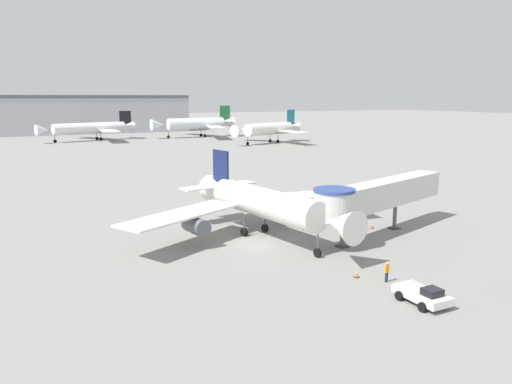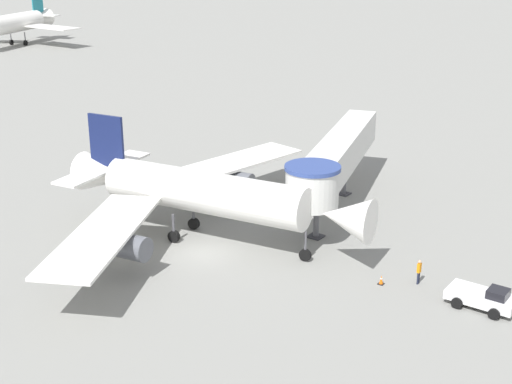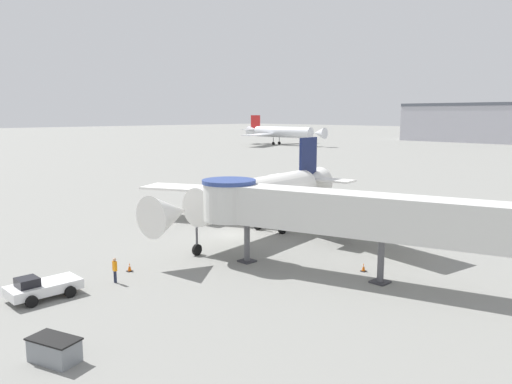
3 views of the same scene
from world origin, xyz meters
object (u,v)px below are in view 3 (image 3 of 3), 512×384
object	(u,v)px
jet_bridge	(319,210)
service_container_gray	(54,350)
traffic_cone_starboard_wing	(364,267)
main_airplane	(262,195)
traffic_cone_apron_front	(70,285)
pushback_tug_white	(42,287)
ground_crew_marshaller	(115,268)
traffic_cone_near_nose	(130,267)
background_jet_red_tail	(281,132)

from	to	relation	value
jet_bridge	service_container_gray	bearing A→B (deg)	-108.44
traffic_cone_starboard_wing	main_airplane	bearing A→B (deg)	167.63
jet_bridge	traffic_cone_starboard_wing	bearing A→B (deg)	34.56
traffic_cone_apron_front	main_airplane	bearing A→B (deg)	96.28
pushback_tug_white	ground_crew_marshaller	world-z (taller)	ground_crew_marshaller
traffic_cone_apron_front	traffic_cone_starboard_wing	size ratio (longest dim) A/B	1.34
traffic_cone_starboard_wing	traffic_cone_apron_front	bearing A→B (deg)	-123.01
pushback_tug_white	traffic_cone_near_nose	xyz separation A→B (m)	(-0.88, 6.53, -0.38)
traffic_cone_apron_front	traffic_cone_starboard_wing	distance (m)	19.89
jet_bridge	traffic_cone_starboard_wing	size ratio (longest dim) A/B	34.31
traffic_cone_near_nose	service_container_gray	bearing A→B (deg)	-45.14
main_airplane	traffic_cone_near_nose	world-z (taller)	main_airplane
traffic_cone_near_nose	ground_crew_marshaller	bearing A→B (deg)	-52.54
jet_bridge	service_container_gray	size ratio (longest dim) A/B	7.94
ground_crew_marshaller	background_jet_red_tail	xyz separation A→B (m)	(-94.01, 119.28, 3.73)
traffic_cone_starboard_wing	traffic_cone_near_nose	distance (m)	16.74
main_airplane	traffic_cone_apron_front	world-z (taller)	main_airplane
traffic_cone_starboard_wing	ground_crew_marshaller	size ratio (longest dim) A/B	0.36
ground_crew_marshaller	traffic_cone_near_nose	bearing A→B (deg)	129.41
pushback_tug_white	traffic_cone_starboard_wing	distance (m)	21.41
main_airplane	service_container_gray	world-z (taller)	main_airplane
traffic_cone_starboard_wing	traffic_cone_near_nose	size ratio (longest dim) A/B	0.96
main_airplane	traffic_cone_near_nose	bearing A→B (deg)	-93.94
traffic_cone_apron_front	ground_crew_marshaller	xyz separation A→B (m)	(0.56, 2.83, 0.59)
ground_crew_marshaller	background_jet_red_tail	bearing A→B (deg)	130.19
jet_bridge	ground_crew_marshaller	world-z (taller)	jet_bridge
main_airplane	service_container_gray	xyz separation A→B (m)	(10.48, -24.05, -3.14)
jet_bridge	traffic_cone_near_nose	world-z (taller)	jet_bridge
pushback_tug_white	main_airplane	bearing A→B (deg)	95.89
ground_crew_marshaller	traffic_cone_starboard_wing	bearing A→B (deg)	55.37
pushback_tug_white	background_jet_red_tail	xyz separation A→B (m)	(-93.39, 123.85, 4.03)
traffic_cone_starboard_wing	traffic_cone_near_nose	world-z (taller)	traffic_cone_near_nose
service_container_gray	traffic_cone_apron_front	world-z (taller)	service_container_gray
main_airplane	traffic_cone_starboard_wing	size ratio (longest dim) A/B	51.53
traffic_cone_starboard_wing	ground_crew_marshaller	bearing A→B (deg)	-126.58
main_airplane	jet_bridge	bearing A→B (deg)	-35.15
main_airplane	traffic_cone_apron_front	bearing A→B (deg)	-92.34
traffic_cone_near_nose	background_jet_red_tail	world-z (taller)	background_jet_red_tail
service_container_gray	traffic_cone_near_nose	distance (m)	13.14
traffic_cone_apron_front	ground_crew_marshaller	bearing A→B (deg)	78.84
traffic_cone_starboard_wing	background_jet_red_tail	xyz separation A→B (m)	(-104.29, 105.43, 4.42)
service_container_gray	traffic_cone_starboard_wing	bearing A→B (deg)	83.25
pushback_tug_white	traffic_cone_near_nose	world-z (taller)	pushback_tug_white
traffic_cone_near_nose	traffic_cone_apron_front	bearing A→B (deg)	-78.87
traffic_cone_apron_front	background_jet_red_tail	xyz separation A→B (m)	(-93.45, 122.11, 4.32)
traffic_cone_near_nose	ground_crew_marshaller	size ratio (longest dim) A/B	0.37
background_jet_red_tail	traffic_cone_near_nose	bearing A→B (deg)	-146.03
ground_crew_marshaller	service_container_gray	bearing A→B (deg)	-41.49
traffic_cone_apron_front	service_container_gray	bearing A→B (deg)	-28.53
pushback_tug_white	traffic_cone_starboard_wing	xyz separation A→B (m)	(10.90, 18.42, -0.39)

